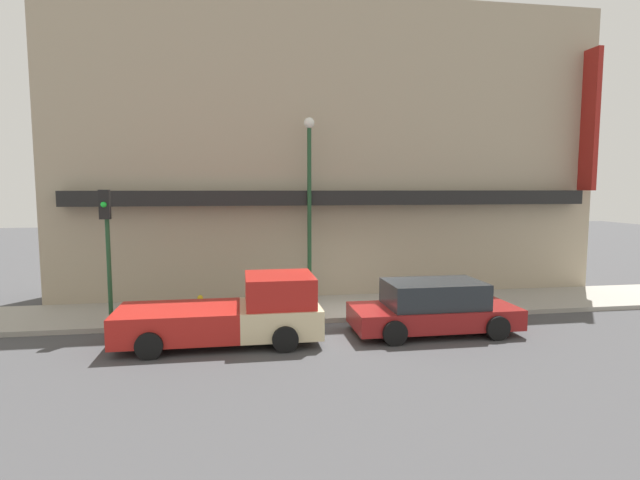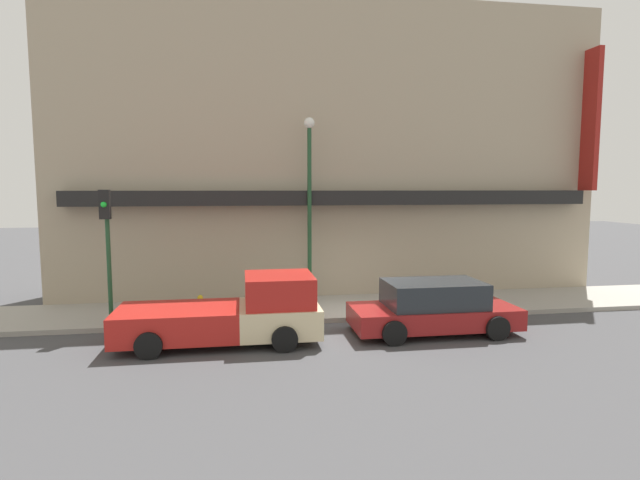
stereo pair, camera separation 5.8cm
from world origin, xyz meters
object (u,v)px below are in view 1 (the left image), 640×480
Objects in this scene: pickup_truck at (234,314)px; fire_hydrant at (200,305)px; street_lamp at (309,189)px; parked_car at (433,308)px; traffic_light at (107,233)px.

fire_hydrant is at bearing 114.47° from pickup_truck.
street_lamp reaches higher than pickup_truck.
parked_car is 0.73× the size of street_lamp.
street_lamp is (2.51, 3.88, 3.19)m from pickup_truck.
traffic_light is (-2.41, -0.66, 2.29)m from fire_hydrant.
parked_car is at bearing -53.22° from street_lamp.
parked_car is 9.24m from traffic_light.
pickup_truck reaches higher than parked_car.
pickup_truck is 1.13× the size of parked_car.
pickup_truck is at bearing -66.10° from fire_hydrant.
pickup_truck is at bearing -25.83° from traffic_light.
fire_hydrant is at bearing 158.87° from parked_car.
pickup_truck is 2.56m from fire_hydrant.
parked_car is at bearing 0.58° from pickup_truck.
traffic_light is (-3.44, 1.67, 1.99)m from pickup_truck.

